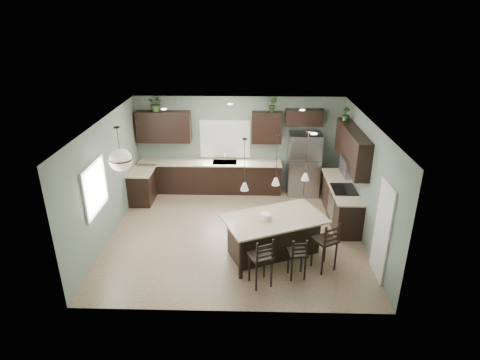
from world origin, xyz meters
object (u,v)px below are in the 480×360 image
serving_dish (266,217)px  kitchen_island (274,236)px  bar_stool_center (297,257)px  refrigerator (304,164)px  plant_back_left (156,103)px  bar_stool_right (325,245)px  bar_stool_left (261,261)px

serving_dish → kitchen_island: bearing=23.1°
bar_stool_center → refrigerator: bearing=73.2°
serving_dish → bar_stool_center: size_ratio=0.25×
kitchen_island → plant_back_left: (-3.18, 3.44, 2.17)m
kitchen_island → refrigerator: bearing=49.6°
refrigerator → kitchen_island: (-1.01, -3.25, -0.46)m
kitchen_island → serving_dish: 0.57m
bar_stool_center → plant_back_left: plant_back_left is taller
bar_stool_center → bar_stool_right: (0.60, 0.31, 0.09)m
kitchen_island → bar_stool_left: bearing=-129.4°
kitchen_island → bar_stool_left: 1.11m
kitchen_island → plant_back_left: plant_back_left is taller
kitchen_island → bar_stool_right: 1.15m
refrigerator → bar_stool_left: (-1.32, -4.32, -0.38)m
bar_stool_right → plant_back_left: 6.12m
refrigerator → bar_stool_right: bearing=-89.7°
refrigerator → plant_back_left: 4.53m
kitchen_island → bar_stool_right: bearing=-48.9°
bar_stool_center → plant_back_left: 5.97m
refrigerator → bar_stool_right: size_ratio=1.62×
refrigerator → kitchen_island: refrigerator is taller
refrigerator → bar_stool_right: 3.76m
kitchen_island → bar_stool_left: bar_stool_left is taller
kitchen_island → bar_stool_right: (1.03, -0.50, 0.11)m
refrigerator → bar_stool_center: 4.12m
refrigerator → kitchen_island: bearing=-107.2°
refrigerator → serving_dish: bearing=-109.7°
bar_stool_right → kitchen_island: bearing=124.8°
bar_stool_center → bar_stool_right: 0.68m
kitchen_island → bar_stool_center: bar_stool_center is taller
serving_dish → refrigerator: bearing=70.3°
bar_stool_right → refrigerator: bearing=60.8°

